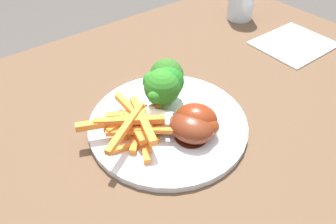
{
  "coord_description": "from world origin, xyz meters",
  "views": [
    {
      "loc": [
        -0.22,
        -0.24,
        1.07
      ],
      "look_at": [
        0.01,
        0.05,
        0.73
      ],
      "focal_mm": 33.0,
      "sensor_mm": 36.0,
      "label": 1
    }
  ],
  "objects_px": {
    "dinner_plate": "(168,123)",
    "chicken_drumstick_far": "(190,127)",
    "dining_table": "(180,180)",
    "broccoli_floret_back": "(167,76)",
    "broccoli_floret_front": "(167,81)",
    "chicken_drumstick_near": "(194,126)",
    "broccoli_floret_middle": "(162,87)",
    "chicken_drumstick_extra": "(193,119)",
    "carrot_fries_pile": "(135,125)"
  },
  "relations": [
    {
      "from": "chicken_drumstick_extra",
      "to": "broccoli_floret_front",
      "type": "bearing_deg",
      "value": 84.95
    },
    {
      "from": "broccoli_floret_middle",
      "to": "chicken_drumstick_far",
      "type": "xyz_separation_m",
      "value": [
        -0.01,
        -0.08,
        -0.03
      ]
    },
    {
      "from": "dining_table",
      "to": "broccoli_floret_front",
      "type": "height_order",
      "value": "broccoli_floret_front"
    },
    {
      "from": "dining_table",
      "to": "broccoli_floret_back",
      "type": "bearing_deg",
      "value": 64.91
    },
    {
      "from": "broccoli_floret_middle",
      "to": "dinner_plate",
      "type": "bearing_deg",
      "value": -109.49
    },
    {
      "from": "dinner_plate",
      "to": "chicken_drumstick_far",
      "type": "height_order",
      "value": "chicken_drumstick_far"
    },
    {
      "from": "dining_table",
      "to": "chicken_drumstick_extra",
      "type": "xyz_separation_m",
      "value": [
        0.03,
        0.01,
        0.12
      ]
    },
    {
      "from": "broccoli_floret_front",
      "to": "dinner_plate",
      "type": "bearing_deg",
      "value": -125.15
    },
    {
      "from": "dinner_plate",
      "to": "chicken_drumstick_extra",
      "type": "distance_m",
      "value": 0.05
    },
    {
      "from": "broccoli_floret_middle",
      "to": "broccoli_floret_front",
      "type": "bearing_deg",
      "value": 22.69
    },
    {
      "from": "dinner_plate",
      "to": "chicken_drumstick_near",
      "type": "distance_m",
      "value": 0.06
    },
    {
      "from": "broccoli_floret_middle",
      "to": "chicken_drumstick_far",
      "type": "bearing_deg",
      "value": -94.18
    },
    {
      "from": "broccoli_floret_front",
      "to": "broccoli_floret_back",
      "type": "distance_m",
      "value": 0.01
    },
    {
      "from": "dining_table",
      "to": "chicken_drumstick_near",
      "type": "xyz_separation_m",
      "value": [
        0.02,
        0.0,
        0.12
      ]
    },
    {
      "from": "dinner_plate",
      "to": "chicken_drumstick_far",
      "type": "relative_size",
      "value": 2.1
    },
    {
      "from": "dining_table",
      "to": "dinner_plate",
      "type": "relative_size",
      "value": 4.48
    },
    {
      "from": "broccoli_floret_back",
      "to": "chicken_drumstick_near",
      "type": "relative_size",
      "value": 0.72
    },
    {
      "from": "broccoli_floret_middle",
      "to": "carrot_fries_pile",
      "type": "height_order",
      "value": "broccoli_floret_middle"
    },
    {
      "from": "chicken_drumstick_near",
      "to": "chicken_drumstick_extra",
      "type": "relative_size",
      "value": 0.99
    },
    {
      "from": "chicken_drumstick_far",
      "to": "chicken_drumstick_extra",
      "type": "height_order",
      "value": "chicken_drumstick_extra"
    },
    {
      "from": "dining_table",
      "to": "dinner_plate",
      "type": "distance_m",
      "value": 0.11
    },
    {
      "from": "broccoli_floret_back",
      "to": "chicken_drumstick_far",
      "type": "xyz_separation_m",
      "value": [
        -0.03,
        -0.1,
        -0.03
      ]
    },
    {
      "from": "broccoli_floret_back",
      "to": "chicken_drumstick_extra",
      "type": "xyz_separation_m",
      "value": [
        -0.02,
        -0.09,
        -0.03
      ]
    },
    {
      "from": "broccoli_floret_back",
      "to": "dinner_plate",
      "type": "bearing_deg",
      "value": -125.61
    },
    {
      "from": "dinner_plate",
      "to": "chicken_drumstick_near",
      "type": "height_order",
      "value": "chicken_drumstick_near"
    },
    {
      "from": "broccoli_floret_back",
      "to": "broccoli_floret_middle",
      "type": "bearing_deg",
      "value": -143.69
    },
    {
      "from": "broccoli_floret_front",
      "to": "chicken_drumstick_far",
      "type": "xyz_separation_m",
      "value": [
        -0.02,
        -0.09,
        -0.03
      ]
    },
    {
      "from": "chicken_drumstick_extra",
      "to": "broccoli_floret_middle",
      "type": "bearing_deg",
      "value": 96.89
    },
    {
      "from": "dining_table",
      "to": "carrot_fries_pile",
      "type": "bearing_deg",
      "value": 127.44
    },
    {
      "from": "chicken_drumstick_near",
      "to": "chicken_drumstick_extra",
      "type": "distance_m",
      "value": 0.01
    },
    {
      "from": "broccoli_floret_middle",
      "to": "chicken_drumstick_near",
      "type": "bearing_deg",
      "value": -89.9
    },
    {
      "from": "dinner_plate",
      "to": "broccoli_floret_front",
      "type": "bearing_deg",
      "value": 54.85
    },
    {
      "from": "dinner_plate",
      "to": "carrot_fries_pile",
      "type": "distance_m",
      "value": 0.06
    },
    {
      "from": "dinner_plate",
      "to": "chicken_drumstick_near",
      "type": "xyz_separation_m",
      "value": [
        0.01,
        -0.05,
        0.03
      ]
    },
    {
      "from": "chicken_drumstick_far",
      "to": "dinner_plate",
      "type": "bearing_deg",
      "value": 95.81
    },
    {
      "from": "broccoli_floret_front",
      "to": "broccoli_floret_back",
      "type": "relative_size",
      "value": 0.97
    },
    {
      "from": "chicken_drumstick_far",
      "to": "carrot_fries_pile",
      "type": "bearing_deg",
      "value": 136.64
    },
    {
      "from": "broccoli_floret_middle",
      "to": "chicken_drumstick_extra",
      "type": "xyz_separation_m",
      "value": [
        0.01,
        -0.07,
        -0.02
      ]
    },
    {
      "from": "dining_table",
      "to": "chicken_drumstick_far",
      "type": "distance_m",
      "value": 0.12
    },
    {
      "from": "broccoli_floret_front",
      "to": "chicken_drumstick_extra",
      "type": "bearing_deg",
      "value": -95.05
    },
    {
      "from": "dining_table",
      "to": "dinner_plate",
      "type": "height_order",
      "value": "dinner_plate"
    },
    {
      "from": "dining_table",
      "to": "broccoli_floret_back",
      "type": "distance_m",
      "value": 0.19
    },
    {
      "from": "chicken_drumstick_extra",
      "to": "carrot_fries_pile",
      "type": "bearing_deg",
      "value": 147.37
    },
    {
      "from": "chicken_drumstick_near",
      "to": "chicken_drumstick_far",
      "type": "distance_m",
      "value": 0.01
    },
    {
      "from": "broccoli_floret_middle",
      "to": "dining_table",
      "type": "bearing_deg",
      "value": -105.52
    },
    {
      "from": "broccoli_floret_back",
      "to": "chicken_drumstick_near",
      "type": "distance_m",
      "value": 0.11
    },
    {
      "from": "dining_table",
      "to": "broccoli_floret_front",
      "type": "bearing_deg",
      "value": 66.62
    },
    {
      "from": "broccoli_floret_front",
      "to": "broccoli_floret_back",
      "type": "height_order",
      "value": "broccoli_floret_back"
    },
    {
      "from": "dinner_plate",
      "to": "broccoli_floret_back",
      "type": "bearing_deg",
      "value": 54.39
    },
    {
      "from": "broccoli_floret_front",
      "to": "broccoli_floret_back",
      "type": "bearing_deg",
      "value": 52.86
    }
  ]
}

